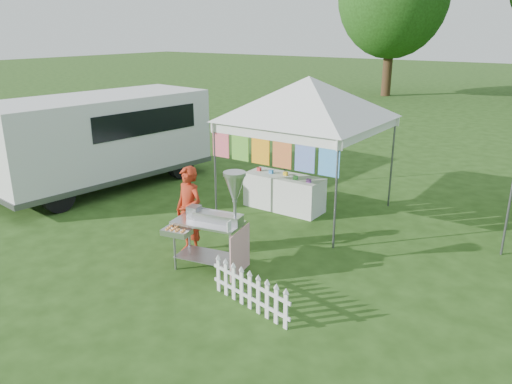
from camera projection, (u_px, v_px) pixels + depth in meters
The scene contains 7 objects.
ground at pixel (204, 270), 8.57m from camera, with size 120.00×120.00×0.00m, color #223F12.
canopy_main at pixel (309, 77), 10.36m from camera, with size 4.24×4.24×3.45m.
donut_cart at pixel (218, 214), 8.18m from camera, with size 1.30×1.09×1.78m.
vendor at pixel (189, 211), 8.94m from camera, with size 0.60×0.39×1.65m, color #A12913.
cargo_van at pixel (105, 138), 12.86m from camera, with size 2.89×5.84×2.34m.
picket_fence at pixel (250, 291), 7.29m from camera, with size 1.59×0.35×0.56m.
display_table at pixel (284, 192), 11.33m from camera, with size 1.80×0.70×0.79m, color white.
Camera 1 is at (5.15, -5.82, 3.95)m, focal length 35.00 mm.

